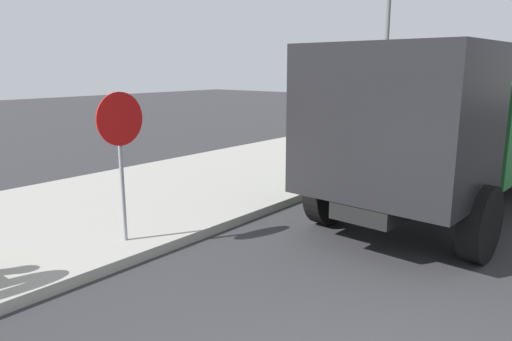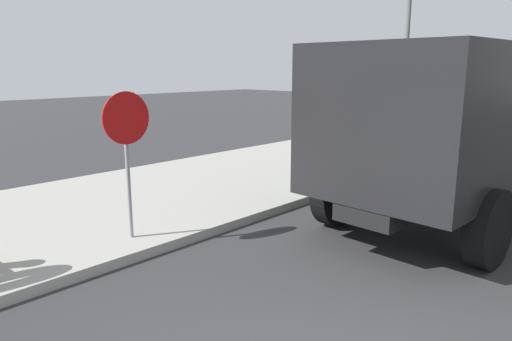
{
  "view_description": "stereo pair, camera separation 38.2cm",
  "coord_description": "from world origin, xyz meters",
  "views": [
    {
      "loc": [
        -2.7,
        -1.17,
        2.67
      ],
      "look_at": [
        1.86,
        2.55,
        1.39
      ],
      "focal_mm": 33.37,
      "sensor_mm": 36.0,
      "label": 1
    },
    {
      "loc": [
        -2.45,
        -1.46,
        2.67
      ],
      "look_at": [
        1.86,
        2.55,
        1.39
      ],
      "focal_mm": 33.37,
      "sensor_mm": 36.0,
      "label": 2
    }
  ],
  "objects": [
    {
      "name": "stop_sign",
      "position": [
        1.26,
        4.55,
        1.67
      ],
      "size": [
        0.76,
        0.08,
        2.19
      ],
      "color": "gray",
      "rests_on": "sidewalk_curb"
    },
    {
      "name": "dump_truck_green",
      "position": [
        6.29,
        1.54,
        1.61
      ],
      "size": [
        7.11,
        3.06,
        3.0
      ],
      "color": "#237033",
      "rests_on": "ground"
    },
    {
      "name": "street_light_pole",
      "position": [
        9.8,
        4.49,
        3.09
      ],
      "size": [
        0.12,
        0.12,
        5.87
      ],
      "primitive_type": "cylinder",
      "color": "#595B5E",
      "rests_on": "sidewalk_curb"
    }
  ]
}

